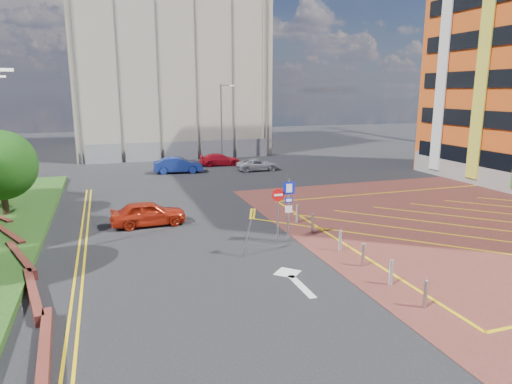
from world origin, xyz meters
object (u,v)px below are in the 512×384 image
sign_cluster (285,204)px  lamp_back (222,120)px  car_blue_back (178,165)px  car_red_back (220,160)px  warning_sign (249,226)px  car_red_left (148,213)px  car_silver_back (258,165)px  tree_c (1,165)px

sign_cluster → lamp_back: bearing=82.0°
lamp_back → car_blue_back: bearing=-134.2°
car_red_back → warning_sign: bearing=172.3°
lamp_back → car_red_left: bearing=-114.2°
car_red_back → car_silver_back: (2.65, -3.98, -0.05)m
sign_cluster → car_red_back: sign_cluster is taller
warning_sign → lamp_back: bearing=78.1°
tree_c → lamp_back: (17.58, 18.00, 1.17)m
car_red_left → lamp_back: bearing=-26.9°
lamp_back → car_red_left: lamp_back is taller
sign_cluster → car_silver_back: sign_cluster is taller
tree_c → car_blue_back: size_ratio=1.11×
warning_sign → car_silver_back: (7.59, 21.38, -0.88)m
car_red_left → car_blue_back: car_blue_back is taller
car_silver_back → car_blue_back: bearing=81.3°
car_red_left → car_silver_back: 18.83m
tree_c → car_red_left: tree_c is taller
tree_c → car_red_back: 22.52m
car_silver_back → lamp_back: bearing=13.0°
car_blue_back → car_red_back: car_blue_back is taller
sign_cluster → car_blue_back: (-1.87, 21.20, -1.23)m
sign_cluster → car_silver_back: 20.85m
car_silver_back → sign_cluster: bearing=165.0°
car_blue_back → car_red_back: 5.43m
warning_sign → car_blue_back: warning_sign is taller
car_silver_back → tree_c: bearing=120.0°
car_blue_back → car_silver_back: 7.34m
warning_sign → car_red_back: size_ratio=0.55×
car_red_left → car_silver_back: car_red_left is taller
lamp_back → car_red_back: bearing=-109.6°
tree_c → lamp_back: lamp_back is taller
car_blue_back → lamp_back: bearing=-37.2°
car_red_left → car_blue_back: (4.19, 16.06, 0.03)m
car_red_left → sign_cluster: bearing=-133.1°
car_red_back → car_red_left: bearing=158.4°
car_red_left → tree_c: bearing=60.7°
lamp_back → warning_sign: lamp_back is taller
lamp_back → sign_cluster: 27.38m
car_red_back → car_silver_back: 4.78m
lamp_back → car_red_back: size_ratio=1.94×
car_red_left → car_red_back: (8.80, 18.93, -0.10)m
warning_sign → car_silver_back: bearing=70.5°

